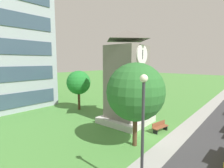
{
  "coord_description": "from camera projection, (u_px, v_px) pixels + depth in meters",
  "views": [
    {
      "loc": [
        -12.61,
        -6.75,
        6.31
      ],
      "look_at": [
        1.08,
        4.51,
        4.04
      ],
      "focal_mm": 28.49,
      "sensor_mm": 36.0,
      "label": 1
    }
  ],
  "objects": [
    {
      "name": "ground_plane",
      "position": [
        146.0,
        138.0,
        14.71
      ],
      "size": [
        160.0,
        160.0,
        0.0
      ],
      "primitive_type": "plane",
      "color": "#4C893D"
    },
    {
      "name": "kerb_strip",
      "position": [
        169.0,
        145.0,
        13.48
      ],
      "size": [
        120.0,
        1.6,
        0.01
      ],
      "primitive_type": "cube",
      "color": "#9E9E99",
      "rests_on": "ground"
    },
    {
      "name": "clock_tower",
      "position": [
        126.0,
        83.0,
        18.05
      ],
      "size": [
        4.55,
        4.55,
        9.39
      ],
      "color": "slate",
      "rests_on": "ground"
    },
    {
      "name": "park_bench",
      "position": [
        160.0,
        127.0,
        15.99
      ],
      "size": [
        1.86,
        0.87,
        0.88
      ],
      "color": "brown",
      "rests_on": "ground"
    },
    {
      "name": "street_lamp",
      "position": [
        143.0,
        123.0,
        7.96
      ],
      "size": [
        0.36,
        0.36,
        5.75
      ],
      "color": "#333338",
      "rests_on": "ground"
    },
    {
      "name": "tree_streetside",
      "position": [
        136.0,
        92.0,
        12.91
      ],
      "size": [
        4.28,
        4.28,
        6.25
      ],
      "color": "#513823",
      "rests_on": "ground"
    },
    {
      "name": "tree_near_tower",
      "position": [
        79.0,
        83.0,
        23.02
      ],
      "size": [
        3.09,
        3.09,
        5.12
      ],
      "color": "#513823",
      "rests_on": "ground"
    }
  ]
}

